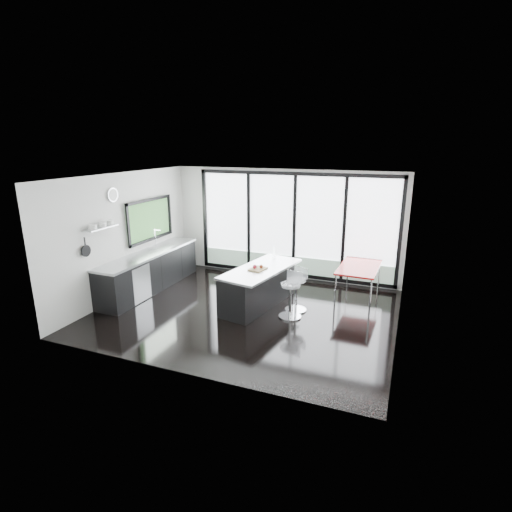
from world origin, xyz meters
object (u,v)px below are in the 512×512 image
at_px(bar_stool_near, 290,300).
at_px(red_table, 358,283).
at_px(bar_stool_far, 296,295).
at_px(island, 258,286).

bearing_deg(bar_stool_near, red_table, 66.01).
bearing_deg(red_table, bar_stool_far, -134.86).
bearing_deg(island, bar_stool_near, -23.76).
bearing_deg(bar_stool_far, island, -155.15).
bearing_deg(bar_stool_far, bar_stool_near, -67.55).
distance_m(bar_stool_near, bar_stool_far, 0.37).
height_order(island, bar_stool_near, island).
bearing_deg(red_table, island, -150.08).
relative_size(island, red_table, 1.54).
distance_m(bar_stool_near, red_table, 1.88).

